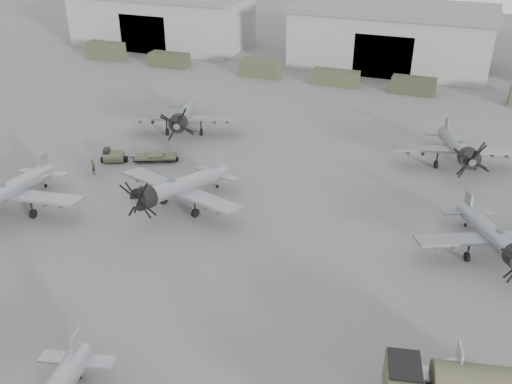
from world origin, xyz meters
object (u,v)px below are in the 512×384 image
Objects in this scene: aircraft_mid_0 at (7,192)px; aircraft_far_0 at (183,116)px; aircraft_mid_1 at (177,188)px; aircraft_mid_2 at (495,237)px; aircraft_far_1 at (459,148)px; tug_trailer at (130,157)px; ground_crew at (93,167)px.

aircraft_far_0 is at bearing 66.54° from aircraft_mid_0.
aircraft_mid_1 reaches higher than aircraft_mid_2.
aircraft_mid_2 is 0.91× the size of aircraft_far_1.
aircraft_far_1 is (33.74, 22.08, -0.03)m from aircraft_mid_0.
aircraft_mid_1 is at bearing 15.95° from aircraft_mid_0.
aircraft_mid_1 is 11.39m from tug_trailer.
aircraft_mid_2 is at bearing -31.92° from tug_trailer.
tug_trailer is 3.98m from ground_crew.
ground_crew is (-35.25, 1.77, -1.27)m from aircraft_mid_2.
aircraft_mid_0 is at bearing -128.62° from tug_trailer.
aircraft_mid_1 is 11.21m from ground_crew.
aircraft_mid_0 is 1.12× the size of aircraft_mid_2.
aircraft_far_0 reaches higher than aircraft_mid_2.
aircraft_mid_0 reaches higher than aircraft_far_1.
tug_trailer is (3.53, 12.49, -1.69)m from aircraft_mid_0.
ground_crew is at bearing -127.85° from aircraft_far_0.
aircraft_mid_2 is (37.08, 7.13, -0.19)m from aircraft_mid_0.
aircraft_far_0 reaches higher than ground_crew.
aircraft_far_0 is (-6.92, 14.73, 0.06)m from aircraft_mid_1.
aircraft_mid_1 is 7.88× the size of ground_crew.
aircraft_mid_0 is 40.32m from aircraft_far_1.
aircraft_far_0 is (5.52, 20.33, 0.02)m from aircraft_mid_0.
aircraft_far_0 is 1.74× the size of tug_trailer.
tug_trailer is (-8.91, 6.90, -1.65)m from aircraft_mid_1.
aircraft_far_1 is 34.55m from ground_crew.
aircraft_far_1 is (28.22, 1.75, -0.06)m from aircraft_far_0.
aircraft_far_0 is at bearing 133.53° from aircraft_mid_2.
aircraft_mid_0 is 1.74× the size of tug_trailer.
aircraft_mid_1 is at bearing -84.79° from aircraft_far_0.
tug_trailer is at bearing 147.15° from aircraft_mid_2.
aircraft_far_0 is 12.10m from ground_crew.
tug_trailer is at bearing -41.73° from ground_crew.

